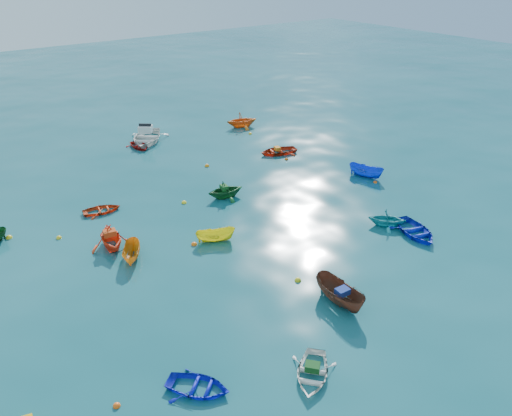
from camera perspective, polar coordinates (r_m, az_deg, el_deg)
ground at (r=30.75m, az=5.57°, el=-4.12°), size 160.00×160.00×0.00m
dinghy_blue_sw at (r=21.89m, az=-6.61°, el=-19.95°), size 3.19×3.30×0.56m
dinghy_white_near at (r=22.38m, az=6.37°, el=-18.57°), size 3.41×3.32×0.58m
sampan_brown_mid at (r=26.27m, az=9.49°, el=-10.64°), size 1.47×3.42×1.30m
dinghy_blue_se at (r=33.19m, az=17.66°, el=-2.87°), size 3.45×4.08×0.72m
dinghy_orange_w at (r=31.59m, az=-16.14°, el=-4.27°), size 2.99×3.32×1.54m
sampan_yellow_mid at (r=31.02m, az=-4.62°, el=-3.77°), size 2.60×1.93×0.95m
dinghy_cyan_se at (r=33.65m, az=14.66°, el=-1.99°), size 3.11×3.13×1.25m
dinghy_red_nw at (r=35.85m, az=-17.17°, el=-0.43°), size 2.83×2.27×0.52m
sampan_orange_n at (r=30.12m, az=-13.91°, el=-5.63°), size 2.09×2.66×0.98m
dinghy_green_n at (r=36.35m, az=-3.50°, el=1.23°), size 2.97×2.69×1.37m
dinghy_red_ne at (r=44.33m, az=2.55°, el=6.25°), size 3.81×3.14×0.69m
sampan_blue_far at (r=40.58m, az=12.39°, el=3.52°), size 1.94×3.07×1.11m
dinghy_red_far at (r=46.84m, az=-13.18°, el=6.72°), size 1.91×2.66×0.55m
dinghy_orange_far at (r=51.27m, az=-1.64°, el=9.25°), size 3.69×3.41×1.61m
motorboat_white at (r=48.27m, az=-12.37°, el=7.43°), size 6.00×6.25×1.65m
tarp_green_a at (r=22.14m, az=6.47°, el=-17.60°), size 0.76×0.78×0.30m
tarp_blue_a at (r=25.70m, az=9.85°, el=-9.38°), size 0.70×0.55×0.32m
tarp_orange_a at (r=31.16m, az=-16.38°, el=-2.75°), size 0.80×0.66×0.35m
tarp_green_b at (r=35.95m, az=-3.68°, el=2.39°), size 0.57×0.68×0.30m
tarp_orange_b at (r=44.12m, az=2.45°, el=6.82°), size 0.58×0.68×0.29m
buoy_or_a at (r=21.92m, az=-15.63°, el=-20.98°), size 0.31×0.31×0.31m
buoy_ye_a at (r=27.54m, az=4.81°, el=-8.28°), size 0.36×0.36×0.36m
buoy_or_b at (r=39.68m, az=13.46°, el=2.84°), size 0.31×0.31×0.31m
buoy_ye_b at (r=34.83m, az=-26.38°, el=-3.09°), size 0.39×0.39×0.39m
buoy_or_c at (r=30.77m, az=-7.08°, el=-4.19°), size 0.36×0.36×0.36m
buoy_ye_c at (r=35.83m, az=-8.22°, el=0.57°), size 0.36×0.36×0.36m
buoy_or_d at (r=43.02m, az=3.51°, el=5.54°), size 0.32×0.32×0.32m
buoy_ye_d at (r=33.55m, az=-21.60°, el=-3.23°), size 0.33×0.33×0.33m
buoy_or_e at (r=41.78m, az=-5.62°, el=4.77°), size 0.38×0.38×0.38m
buoy_ye_e at (r=49.17m, az=-0.67°, el=8.45°), size 0.33×0.33×0.33m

